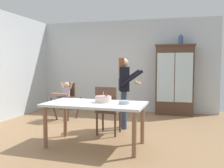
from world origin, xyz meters
The scene contains 10 objects.
ground_plane centered at (0.00, 0.00, 0.00)m, with size 6.24×6.24×0.00m, color #93704C.
wall_back centered at (0.00, 2.63, 1.35)m, with size 5.32×0.06×2.70m, color silver.
china_cabinet centered at (1.44, 2.37, 0.97)m, with size 1.07×0.48×1.93m.
ceramic_vase centered at (1.58, 2.37, 2.05)m, with size 0.13×0.13×0.27m.
high_chair_with_toddler centered at (-1.21, 1.05, 0.65)m, with size 0.68×0.77×0.95m.
adult_person centered at (0.39, 0.53, 0.97)m, with size 0.61×0.60×1.53m.
dining_table centered at (0.16, -0.76, 0.65)m, with size 1.72×0.95×0.74m.
birthday_cake centered at (0.27, -0.66, 0.79)m, with size 0.28×0.28×0.19m.
serving_bowl centered at (0.66, -0.75, 0.77)m, with size 0.18×0.18×0.06m, color #B2BCC6.
dining_chair_far_side centered at (0.19, -0.10, 0.56)m, with size 0.45×0.45×0.96m.
Camera 1 is at (1.49, -4.74, 1.38)m, focal length 40.00 mm.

